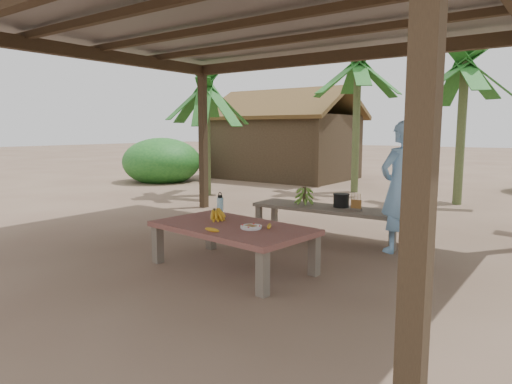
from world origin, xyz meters
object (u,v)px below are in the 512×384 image
Objects in this scene: work_table at (232,231)px; cooking_pot at (341,201)px; plate at (251,227)px; woman at (401,187)px; bench at (327,211)px; ripe_banana_bunch at (214,214)px; water_flask at (220,206)px.

work_table is 2.11m from cooking_pot.
woman is at bearing 61.84° from plate.
work_table is 1.99m from bench.
ripe_banana_bunch is (-0.35, 0.10, 0.14)m from work_table.
work_table is at bearing -36.50° from water_flask.
woman is at bearing -15.84° from cooking_pot.
work_table is 0.39m from ripe_banana_bunch.
cooking_pot is (0.68, 1.98, -0.03)m from ripe_banana_bunch.
bench is 8.89× the size of ripe_banana_bunch.
work_table reaches higher than bench.
ripe_banana_bunch reaches higher than cooking_pot.
bench is 10.02× the size of cooking_pot.
bench is at bearing -150.11° from cooking_pot.
bench is 7.50× the size of water_flask.
work_table is at bearing -98.91° from cooking_pot.
bench is 1.21m from woman.
bench is 1.33× the size of woman.
woman reaches higher than bench.
woman is at bearing 46.77° from ripe_banana_bunch.
bench is 0.25m from cooking_pot.
cooking_pot is (0.05, 2.11, 0.03)m from plate.
ripe_banana_bunch is 1.13× the size of cooking_pot.
ripe_banana_bunch is at bearing -108.84° from cooking_pot.
plate is at bearing -26.39° from water_flask.
plate is (0.13, -2.01, 0.12)m from bench.
water_flask is at bearing 153.61° from plate.
work_table is at bearing -96.90° from bench.
work_table is 1.13× the size of woman.
woman reaches higher than cooking_pot.
plate is at bearing -11.02° from ripe_banana_bunch.
woman is (1.11, -0.17, 0.44)m from bench.
water_flask is 1.91m from cooking_pot.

